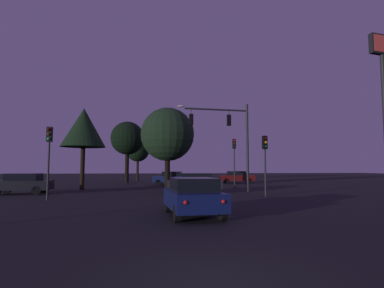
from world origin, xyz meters
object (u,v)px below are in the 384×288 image
(car_crossing_left, at_px, (195,183))
(traffic_signal_mast_arm, at_px, (229,131))
(car_nearside_lane, at_px, (193,196))
(car_crossing_right, at_px, (22,183))
(traffic_light_corner_left, at_px, (265,153))
(tree_left_far, at_px, (84,128))
(tree_center_horizon, at_px, (138,150))
(store_sign_illuminated, at_px, (383,82))
(traffic_light_median, at_px, (234,153))
(tree_behind_sign, at_px, (168,135))
(tree_right_cluster, at_px, (127,138))
(car_parked_lot, at_px, (171,178))
(car_far_lane, at_px, (237,177))
(traffic_light_corner_right, at_px, (49,148))

(car_crossing_left, bearing_deg, traffic_signal_mast_arm, 13.40)
(car_nearside_lane, height_order, car_crossing_right, same)
(traffic_light_corner_left, distance_m, tree_left_far, 16.20)
(traffic_light_corner_left, xyz_separation_m, tree_center_horizon, (-9.42, 27.19, 1.70))
(store_sign_illuminated, bearing_deg, traffic_light_median, 102.51)
(car_crossing_left, bearing_deg, tree_behind_sign, 104.30)
(tree_center_horizon, bearing_deg, tree_right_cluster, -100.73)
(car_parked_lot, height_order, tree_right_cluster, tree_right_cluster)
(traffic_signal_mast_arm, bearing_deg, tree_left_far, 161.10)
(traffic_signal_mast_arm, bearing_deg, traffic_light_corner_left, -72.13)
(traffic_signal_mast_arm, height_order, tree_left_far, tree_left_far)
(traffic_light_median, distance_m, tree_left_far, 14.01)
(traffic_light_median, bearing_deg, tree_behind_sign, 163.55)
(store_sign_illuminated, bearing_deg, tree_left_far, 138.87)
(car_parked_lot, bearing_deg, traffic_light_corner_left, -71.06)
(store_sign_illuminated, xyz_separation_m, tree_behind_sign, (-9.53, 16.73, -0.89))
(tree_left_far, relative_size, tree_center_horizon, 1.14)
(store_sign_illuminated, bearing_deg, car_far_lane, 90.38)
(car_crossing_left, distance_m, store_sign_illuminated, 13.84)
(car_far_lane, bearing_deg, car_nearside_lane, -110.12)
(traffic_signal_mast_arm, relative_size, tree_center_horizon, 1.12)
(store_sign_illuminated, relative_size, tree_right_cluster, 1.06)
(car_parked_lot, height_order, store_sign_illuminated, store_sign_illuminated)
(car_far_lane, bearing_deg, tree_right_cluster, 168.52)
(car_crossing_left, bearing_deg, car_far_lane, 62.35)
(traffic_light_corner_right, relative_size, store_sign_illuminated, 0.51)
(car_parked_lot, bearing_deg, traffic_signal_mast_arm, -70.65)
(traffic_light_corner_right, bearing_deg, traffic_signal_mast_arm, 21.34)
(tree_behind_sign, xyz_separation_m, tree_center_horizon, (-3.45, 16.99, -0.59))
(traffic_light_median, relative_size, car_crossing_right, 1.11)
(traffic_signal_mast_arm, xyz_separation_m, car_far_lane, (4.77, 13.96, -4.10))
(traffic_light_median, relative_size, store_sign_illuminated, 0.55)
(car_nearside_lane, bearing_deg, traffic_light_corner_left, 51.19)
(car_parked_lot, xyz_separation_m, tree_right_cluster, (-5.37, 5.86, 5.00))
(traffic_light_corner_right, bearing_deg, tree_left_far, 89.28)
(traffic_light_corner_right, bearing_deg, car_parked_lot, 61.69)
(tree_right_cluster, bearing_deg, car_far_lane, -11.48)
(traffic_light_corner_right, distance_m, car_parked_lot, 18.04)
(traffic_light_median, xyz_separation_m, tree_center_horizon, (-9.67, 18.82, 1.32))
(traffic_light_corner_left, bearing_deg, tree_left_far, 148.13)
(tree_behind_sign, distance_m, tree_center_horizon, 17.34)
(traffic_light_corner_left, height_order, car_parked_lot, traffic_light_corner_left)
(car_nearside_lane, xyz_separation_m, car_parked_lot, (0.82, 22.70, -0.00))
(traffic_signal_mast_arm, bearing_deg, car_crossing_right, 179.43)
(traffic_light_median, bearing_deg, car_parked_lot, 128.65)
(car_far_lane, height_order, tree_center_horizon, tree_center_horizon)
(car_parked_lot, relative_size, tree_right_cluster, 0.53)
(car_nearside_lane, distance_m, tree_behind_sign, 18.25)
(car_parked_lot, bearing_deg, car_crossing_left, -85.42)
(traffic_light_corner_left, height_order, tree_center_horizon, tree_center_horizon)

